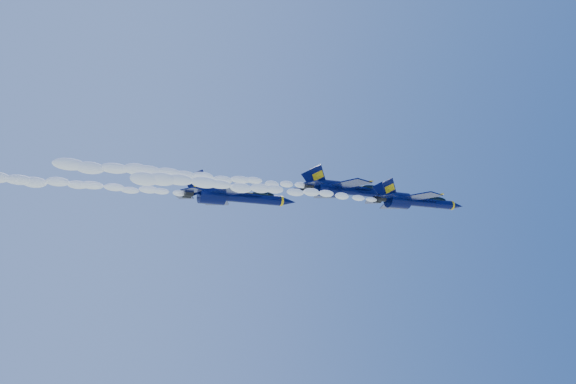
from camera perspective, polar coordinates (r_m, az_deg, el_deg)
name	(u,v)px	position (r m, az deg, el deg)	size (l,w,h in m)	color
jet_lead	(415,201)	(90.82, 12.80, -0.94)	(16.68, 13.68, 6.20)	#040936
smoke_trail_jet_lead	(263,189)	(78.45, -2.55, 0.34)	(37.31, 1.72, 1.55)	white
jet_second	(347,190)	(95.15, 6.03, 0.24)	(18.73, 15.37, 6.96)	#040936
smoke_trail_jet_second	(192,176)	(85.35, -9.73, 1.61)	(37.31, 1.94, 1.74)	white
jet_third	(235,196)	(95.26, -5.46, -0.45)	(20.12, 16.50, 7.48)	#040936
smoke_trail_jet_third	(61,183)	(90.69, -22.03, 0.82)	(37.31, 2.08, 1.87)	white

